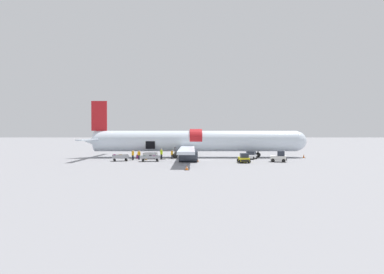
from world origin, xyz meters
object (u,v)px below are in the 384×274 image
at_px(baggage_cart_queued, 150,158).
at_px(ground_crew_supervisor, 138,155).
at_px(ground_crew_loader_b, 160,154).
at_px(suitcase_on_tarmac_upright, 145,158).
at_px(baggage_tug_mid, 243,159).
at_px(baggage_cart_loading, 150,156).
at_px(ground_crew_loader_a, 132,155).
at_px(airplane, 192,141).
at_px(baggage_cart_empty, 120,158).
at_px(baggage_tug_rear, 250,156).
at_px(ground_crew_driver, 171,154).
at_px(suitcase_on_tarmac_spare, 137,157).
at_px(baggage_tug_lead, 278,157).

relative_size(baggage_cart_queued, ground_crew_supervisor, 2.57).
height_order(ground_crew_loader_b, suitcase_on_tarmac_upright, ground_crew_loader_b).
xyz_separation_m(baggage_cart_queued, ground_crew_loader_b, (1.39, 3.60, 0.48)).
xyz_separation_m(baggage_tug_mid, suitcase_on_tarmac_upright, (-15.82, 4.52, -0.33)).
distance_m(baggage_tug_mid, baggage_cart_loading, 16.79).
bearing_deg(ground_crew_loader_a, airplane, 29.33).
xyz_separation_m(ground_crew_loader_a, ground_crew_loader_b, (4.72, 1.22, 0.08)).
height_order(baggage_cart_loading, baggage_cart_queued, baggage_cart_loading).
distance_m(baggage_tug_mid, suitcase_on_tarmac_upright, 16.45).
height_order(airplane, ground_crew_loader_b, airplane).
xyz_separation_m(baggage_cart_empty, ground_crew_loader_b, (6.35, 2.96, 0.44)).
bearing_deg(baggage_tug_rear, baggage_cart_loading, 178.40).
distance_m(airplane, baggage_cart_loading, 8.71).
bearing_deg(suitcase_on_tarmac_upright, airplane, 35.28).
bearing_deg(baggage_tug_mid, ground_crew_driver, 150.19).
xyz_separation_m(airplane, ground_crew_loader_b, (-5.57, -4.56, -2.02)).
xyz_separation_m(baggage_cart_loading, ground_crew_loader_a, (-2.68, -2.33, 0.35)).
xyz_separation_m(baggage_cart_loading, suitcase_on_tarmac_spare, (-2.32, 0.47, -0.21)).
height_order(ground_crew_loader_a, suitcase_on_tarmac_upright, ground_crew_loader_a).
height_order(baggage_tug_rear, ground_crew_driver, ground_crew_driver).
bearing_deg(baggage_cart_loading, suitcase_on_tarmac_upright, -101.26).
height_order(baggage_tug_rear, baggage_cart_empty, baggage_tug_rear).
height_order(baggage_cart_loading, ground_crew_supervisor, ground_crew_supervisor).
height_order(ground_crew_loader_a, ground_crew_driver, ground_crew_loader_a).
distance_m(baggage_tug_rear, suitcase_on_tarmac_spare, 19.99).
bearing_deg(baggage_tug_mid, airplane, 127.18).
xyz_separation_m(baggage_tug_rear, ground_crew_driver, (-13.85, 0.35, 0.23)).
relative_size(baggage_tug_mid, baggage_cart_loading, 0.90).
bearing_deg(baggage_cart_loading, suitcase_on_tarmac_spare, 168.68).
xyz_separation_m(baggage_cart_loading, suitcase_on_tarmac_upright, (-0.45, -2.25, -0.24)).
bearing_deg(baggage_cart_queued, baggage_cart_loading, 97.89).
relative_size(ground_crew_loader_a, ground_crew_driver, 1.09).
bearing_deg(baggage_tug_rear, airplane, 158.53).
distance_m(ground_crew_loader_b, suitcase_on_tarmac_upright, 2.82).
distance_m(baggage_cart_empty, ground_crew_loader_b, 7.02).
distance_m(baggage_cart_queued, ground_crew_loader_a, 4.11).
xyz_separation_m(baggage_tug_lead, baggage_tug_rear, (-3.53, 5.00, -0.14)).
height_order(suitcase_on_tarmac_upright, suitcase_on_tarmac_spare, suitcase_on_tarmac_spare).
relative_size(suitcase_on_tarmac_upright, suitcase_on_tarmac_spare, 0.91).
distance_m(baggage_tug_mid, baggage_tug_rear, 6.68).
bearing_deg(airplane, ground_crew_driver, -136.74).
height_order(baggage_cart_queued, suitcase_on_tarmac_spare, baggage_cart_queued).
bearing_deg(baggage_tug_lead, airplane, 146.59).
bearing_deg(baggage_tug_lead, ground_crew_loader_b, 167.10).
xyz_separation_m(baggage_tug_lead, ground_crew_supervisor, (-22.94, 3.90, 0.12)).
relative_size(baggage_tug_rear, ground_crew_loader_b, 1.61).
height_order(baggage_tug_mid, baggage_tug_rear, baggage_tug_mid).
height_order(baggage_cart_queued, ground_crew_loader_a, ground_crew_loader_a).
xyz_separation_m(baggage_tug_lead, baggage_cart_loading, (-21.17, 5.49, -0.18)).
relative_size(airplane, suitcase_on_tarmac_upright, 57.53).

